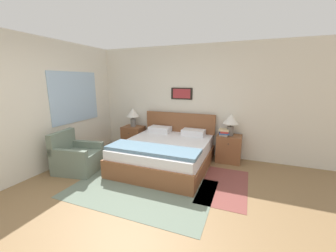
{
  "coord_description": "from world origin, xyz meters",
  "views": [
    {
      "loc": [
        1.44,
        -2.13,
        1.79
      ],
      "look_at": [
        0.01,
        1.48,
        0.93
      ],
      "focal_mm": 22.0,
      "sensor_mm": 36.0,
      "label": 1
    }
  ],
  "objects_px": {
    "nightstand_by_door": "(229,149)",
    "table_lamp_near_window": "(133,114)",
    "bed": "(165,153)",
    "table_lamp_by_door": "(231,121)",
    "armchair": "(76,158)",
    "nightstand_near_window": "(133,138)"
  },
  "relations": [
    {
      "from": "armchair",
      "to": "table_lamp_near_window",
      "type": "relative_size",
      "value": 1.84
    },
    {
      "from": "nightstand_by_door",
      "to": "table_lamp_near_window",
      "type": "bearing_deg",
      "value": 179.82
    },
    {
      "from": "armchair",
      "to": "table_lamp_near_window",
      "type": "height_order",
      "value": "table_lamp_near_window"
    },
    {
      "from": "nightstand_by_door",
      "to": "table_lamp_by_door",
      "type": "distance_m",
      "value": 0.63
    },
    {
      "from": "bed",
      "to": "table_lamp_near_window",
      "type": "xyz_separation_m",
      "value": [
        -1.22,
        0.76,
        0.64
      ]
    },
    {
      "from": "bed",
      "to": "armchair",
      "type": "relative_size",
      "value": 2.19
    },
    {
      "from": "table_lamp_near_window",
      "to": "table_lamp_by_door",
      "type": "distance_m",
      "value": 2.45
    },
    {
      "from": "bed",
      "to": "nightstand_near_window",
      "type": "distance_m",
      "value": 1.44
    },
    {
      "from": "armchair",
      "to": "table_lamp_near_window",
      "type": "distance_m",
      "value": 1.8
    },
    {
      "from": "bed",
      "to": "table_lamp_by_door",
      "type": "bearing_deg",
      "value": 31.64
    },
    {
      "from": "nightstand_near_window",
      "to": "nightstand_by_door",
      "type": "distance_m",
      "value": 2.45
    },
    {
      "from": "table_lamp_near_window",
      "to": "armchair",
      "type": "bearing_deg",
      "value": -101.92
    },
    {
      "from": "nightstand_near_window",
      "to": "table_lamp_by_door",
      "type": "height_order",
      "value": "table_lamp_by_door"
    },
    {
      "from": "table_lamp_by_door",
      "to": "bed",
      "type": "bearing_deg",
      "value": -148.36
    },
    {
      "from": "armchair",
      "to": "table_lamp_by_door",
      "type": "bearing_deg",
      "value": 110.48
    },
    {
      "from": "armchair",
      "to": "nightstand_near_window",
      "type": "relative_size",
      "value": 1.46
    },
    {
      "from": "bed",
      "to": "armchair",
      "type": "bearing_deg",
      "value": -150.51
    },
    {
      "from": "bed",
      "to": "table_lamp_near_window",
      "type": "bearing_deg",
      "value": 148.13
    },
    {
      "from": "bed",
      "to": "table_lamp_by_door",
      "type": "distance_m",
      "value": 1.58
    },
    {
      "from": "bed",
      "to": "armchair",
      "type": "height_order",
      "value": "bed"
    },
    {
      "from": "nightstand_by_door",
      "to": "table_lamp_by_door",
      "type": "height_order",
      "value": "table_lamp_by_door"
    },
    {
      "from": "nightstand_near_window",
      "to": "nightstand_by_door",
      "type": "xyz_separation_m",
      "value": [
        2.45,
        0.0,
        0.0
      ]
    }
  ]
}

